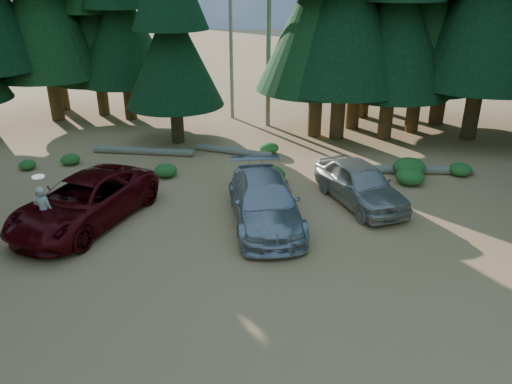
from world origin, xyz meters
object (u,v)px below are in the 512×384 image
at_px(red_pickup, 84,201).
at_px(log_left, 143,151).
at_px(silver_minivan_right, 360,183).
at_px(log_mid, 233,151).
at_px(log_right, 407,170).
at_px(frisbee_player, 44,210).
at_px(silver_minivan_center, 265,202).

xyz_separation_m(red_pickup, log_left, (0.33, 6.70, -0.60)).
bearing_deg(red_pickup, silver_minivan_right, 31.52).
xyz_separation_m(red_pickup, log_mid, (4.36, 6.83, -0.62)).
bearing_deg(log_right, log_left, 170.29).
height_order(silver_minivan_right, log_left, silver_minivan_right).
bearing_deg(frisbee_player, log_left, -93.31).
relative_size(frisbee_player, log_left, 0.41).
relative_size(frisbee_player, log_mid, 0.52).
relative_size(red_pickup, silver_minivan_right, 1.27).
relative_size(log_left, log_right, 0.88).
height_order(log_mid, log_right, log_right).
height_order(red_pickup, log_mid, red_pickup).
xyz_separation_m(silver_minivan_right, log_right, (2.45, 2.86, -0.57)).
relative_size(red_pickup, log_right, 1.04).
distance_m(silver_minivan_right, frisbee_player, 10.41).
relative_size(silver_minivan_center, silver_minivan_right, 1.18).
distance_m(silver_minivan_center, silver_minivan_right, 3.71).
bearing_deg(red_pickup, frisbee_player, -104.34).
xyz_separation_m(silver_minivan_right, log_left, (-8.86, 4.94, -0.58)).
xyz_separation_m(log_left, log_mid, (4.03, 0.13, -0.01)).
distance_m(log_mid, log_right, 7.61).
bearing_deg(log_mid, log_left, -158.49).
distance_m(silver_minivan_right, log_mid, 7.03).
distance_m(log_left, log_right, 11.51).
relative_size(red_pickup, silver_minivan_center, 1.08).
bearing_deg(silver_minivan_center, frisbee_player, -177.68).
xyz_separation_m(red_pickup, log_right, (11.65, 4.61, -0.60)).
height_order(red_pickup, log_left, red_pickup).
xyz_separation_m(frisbee_player, log_right, (12.45, 5.76, -0.82)).
height_order(silver_minivan_right, frisbee_player, frisbee_player).
bearing_deg(log_left, log_mid, 8.00).
height_order(silver_minivan_center, log_mid, silver_minivan_center).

